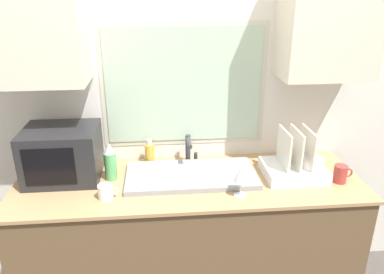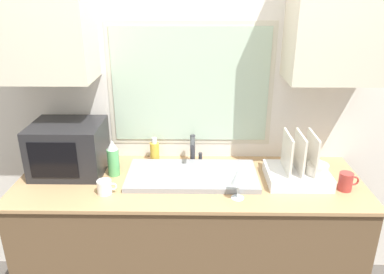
{
  "view_description": "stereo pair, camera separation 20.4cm",
  "coord_description": "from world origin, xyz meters",
  "px_view_note": "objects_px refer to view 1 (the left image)",
  "views": [
    {
      "loc": [
        -0.16,
        -1.59,
        1.93
      ],
      "look_at": [
        0.01,
        0.29,
        1.16
      ],
      "focal_mm": 35.0,
      "sensor_mm": 36.0,
      "label": 1
    },
    {
      "loc": [
        0.04,
        -1.6,
        1.93
      ],
      "look_at": [
        0.01,
        0.29,
        1.16
      ],
      "focal_mm": 35.0,
      "sensor_mm": 36.0,
      "label": 2
    }
  ],
  "objects_px": {
    "wine_glass": "(241,175)",
    "faucet": "(189,147)",
    "microwave": "(63,154)",
    "soap_bottle": "(150,153)",
    "dish_rack": "(295,166)",
    "spray_bottle": "(110,162)",
    "mug_near_sink": "(106,192)"
  },
  "relations": [
    {
      "from": "microwave",
      "to": "dish_rack",
      "type": "relative_size",
      "value": 1.18
    },
    {
      "from": "mug_near_sink",
      "to": "faucet",
      "type": "bearing_deg",
      "value": 38.71
    },
    {
      "from": "microwave",
      "to": "soap_bottle",
      "type": "height_order",
      "value": "microwave"
    },
    {
      "from": "microwave",
      "to": "soap_bottle",
      "type": "bearing_deg",
      "value": 16.77
    },
    {
      "from": "faucet",
      "to": "soap_bottle",
      "type": "relative_size",
      "value": 1.14
    },
    {
      "from": "microwave",
      "to": "spray_bottle",
      "type": "xyz_separation_m",
      "value": [
        0.27,
        -0.05,
        -0.04
      ]
    },
    {
      "from": "faucet",
      "to": "dish_rack",
      "type": "relative_size",
      "value": 0.52
    },
    {
      "from": "spray_bottle",
      "to": "soap_bottle",
      "type": "xyz_separation_m",
      "value": [
        0.22,
        0.2,
        -0.04
      ]
    },
    {
      "from": "soap_bottle",
      "to": "mug_near_sink",
      "type": "bearing_deg",
      "value": -118.82
    },
    {
      "from": "faucet",
      "to": "spray_bottle",
      "type": "distance_m",
      "value": 0.5
    },
    {
      "from": "faucet",
      "to": "mug_near_sink",
      "type": "relative_size",
      "value": 1.68
    },
    {
      "from": "soap_bottle",
      "to": "mug_near_sink",
      "type": "relative_size",
      "value": 1.47
    },
    {
      "from": "microwave",
      "to": "spray_bottle",
      "type": "bearing_deg",
      "value": -9.81
    },
    {
      "from": "faucet",
      "to": "mug_near_sink",
      "type": "height_order",
      "value": "faucet"
    },
    {
      "from": "faucet",
      "to": "spray_bottle",
      "type": "xyz_separation_m",
      "value": [
        -0.47,
        -0.16,
        -0.0
      ]
    },
    {
      "from": "spray_bottle",
      "to": "dish_rack",
      "type": "bearing_deg",
      "value": -3.55
    },
    {
      "from": "soap_bottle",
      "to": "wine_glass",
      "type": "relative_size",
      "value": 0.9
    },
    {
      "from": "dish_rack",
      "to": "wine_glass",
      "type": "distance_m",
      "value": 0.42
    },
    {
      "from": "microwave",
      "to": "dish_rack",
      "type": "distance_m",
      "value": 1.36
    },
    {
      "from": "spray_bottle",
      "to": "mug_near_sink",
      "type": "bearing_deg",
      "value": -91.36
    },
    {
      "from": "microwave",
      "to": "mug_near_sink",
      "type": "bearing_deg",
      "value": -44.64
    },
    {
      "from": "wine_glass",
      "to": "faucet",
      "type": "bearing_deg",
      "value": 119.58
    },
    {
      "from": "microwave",
      "to": "soap_bottle",
      "type": "relative_size",
      "value": 2.6
    },
    {
      "from": "dish_rack",
      "to": "mug_near_sink",
      "type": "xyz_separation_m",
      "value": [
        -1.08,
        -0.15,
        -0.03
      ]
    },
    {
      "from": "faucet",
      "to": "soap_bottle",
      "type": "distance_m",
      "value": 0.25
    },
    {
      "from": "dish_rack",
      "to": "mug_near_sink",
      "type": "relative_size",
      "value": 3.23
    },
    {
      "from": "faucet",
      "to": "wine_glass",
      "type": "height_order",
      "value": "faucet"
    },
    {
      "from": "spray_bottle",
      "to": "mug_near_sink",
      "type": "height_order",
      "value": "spray_bottle"
    },
    {
      "from": "microwave",
      "to": "dish_rack",
      "type": "xyz_separation_m",
      "value": [
        1.35,
        -0.11,
        -0.08
      ]
    },
    {
      "from": "mug_near_sink",
      "to": "wine_glass",
      "type": "relative_size",
      "value": 0.61
    },
    {
      "from": "microwave",
      "to": "wine_glass",
      "type": "bearing_deg",
      "value": -17.21
    },
    {
      "from": "microwave",
      "to": "faucet",
      "type": "bearing_deg",
      "value": 8.98
    }
  ]
}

